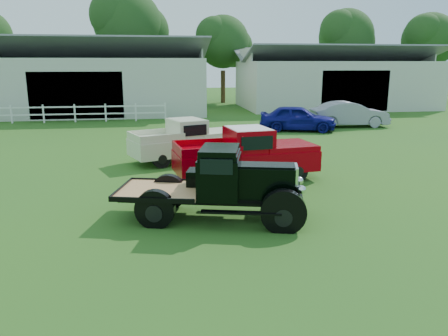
{
  "coord_description": "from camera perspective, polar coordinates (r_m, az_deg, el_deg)",
  "views": [
    {
      "loc": [
        -1.58,
        -10.37,
        3.88
      ],
      "look_at": [
        0.2,
        1.2,
        1.05
      ],
      "focal_mm": 35.0,
      "sensor_mm": 36.0,
      "label": 1
    }
  ],
  "objects": [
    {
      "name": "fence_rail",
      "position": [
        31.21,
        -20.72,
        6.68
      ],
      "size": [
        14.2,
        0.16,
        1.2
      ],
      "primitive_type": null,
      "color": "white",
      "rests_on": "ground"
    },
    {
      "name": "shed_left",
      "position": [
        36.79,
        -17.57,
        11.28
      ],
      "size": [
        18.8,
        10.2,
        5.6
      ],
      "primitive_type": null,
      "color": "beige",
      "rests_on": "ground"
    },
    {
      "name": "vintage_flatbed",
      "position": [
        10.96,
        -1.03,
        -2.04
      ],
      "size": [
        5.0,
        2.96,
        1.86
      ],
      "primitive_type": null,
      "rotation": [
        0.0,
        0.0,
        -0.25
      ],
      "color": "black",
      "rests_on": "ground"
    },
    {
      "name": "white_pickup",
      "position": [
        17.69,
        -5.1,
        3.61
      ],
      "size": [
        4.84,
        3.25,
        1.66
      ],
      "primitive_type": null,
      "rotation": [
        0.0,
        0.0,
        0.36
      ],
      "color": "beige",
      "rests_on": "ground"
    },
    {
      "name": "red_pickup",
      "position": [
        14.71,
        2.82,
        1.87
      ],
      "size": [
        5.13,
        2.54,
        1.79
      ],
      "primitive_type": null,
      "rotation": [
        0.0,
        0.0,
        0.14
      ],
      "color": "#A2000B",
      "rests_on": "ground"
    },
    {
      "name": "ground",
      "position": [
        11.19,
        -0.08,
        -6.71
      ],
      "size": [
        120.0,
        120.0,
        0.0
      ],
      "primitive_type": "plane",
      "color": "#33641A"
    },
    {
      "name": "tree_e",
      "position": [
        50.57,
        25.02,
        13.34
      ],
      "size": [
        5.7,
        5.7,
        9.5
      ],
      "primitive_type": null,
      "color": "#1C4312",
      "rests_on": "ground"
    },
    {
      "name": "tree_c",
      "position": [
        43.87,
        -0.13,
        14.39
      ],
      "size": [
        5.4,
        5.4,
        9.0
      ],
      "primitive_type": null,
      "color": "#1C4312",
      "rests_on": "ground"
    },
    {
      "name": "tree_d",
      "position": [
        48.51,
        15.55,
        14.43
      ],
      "size": [
        6.0,
        6.0,
        10.0
      ],
      "primitive_type": null,
      "color": "#1C4312",
      "rests_on": "ground"
    },
    {
      "name": "tree_b",
      "position": [
        44.48,
        -12.33,
        15.69
      ],
      "size": [
        6.9,
        6.9,
        11.5
      ],
      "primitive_type": null,
      "color": "#1C4312",
      "rests_on": "ground"
    },
    {
      "name": "misc_car_blue",
      "position": [
        25.91,
        9.59,
        6.45
      ],
      "size": [
        4.7,
        2.96,
        1.49
      ],
      "primitive_type": "imported",
      "rotation": [
        0.0,
        0.0,
        1.27
      ],
      "color": "navy",
      "rests_on": "ground"
    },
    {
      "name": "misc_car_grey",
      "position": [
        28.31,
        16.04,
        6.77
      ],
      "size": [
        4.8,
        1.89,
        1.55
      ],
      "primitive_type": "imported",
      "rotation": [
        0.0,
        0.0,
        1.52
      ],
      "color": "gray",
      "rests_on": "ground"
    },
    {
      "name": "shed_right",
      "position": [
        40.51,
        14.15,
        11.37
      ],
      "size": [
        16.8,
        9.2,
        5.2
      ],
      "primitive_type": null,
      "color": "beige",
      "rests_on": "ground"
    }
  ]
}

